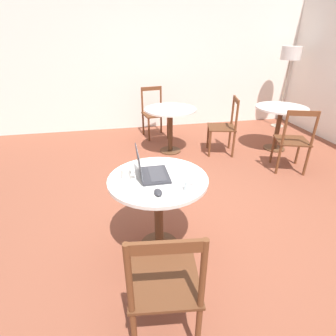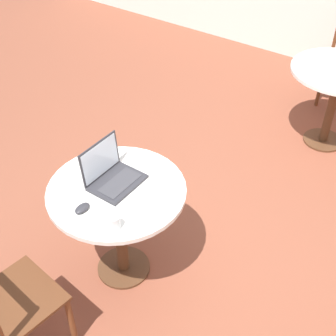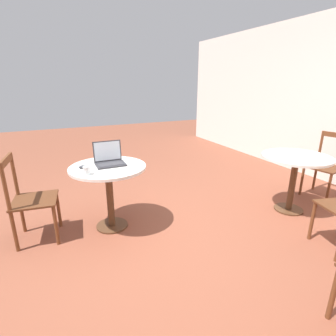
{
  "view_description": "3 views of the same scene",
  "coord_description": "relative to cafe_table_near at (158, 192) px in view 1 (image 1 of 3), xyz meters",
  "views": [
    {
      "loc": [
        -0.73,
        -2.35,
        1.8
      ],
      "look_at": [
        -0.25,
        0.04,
        0.56
      ],
      "focal_mm": 28.0,
      "sensor_mm": 36.0,
      "label": 1
    },
    {
      "loc": [
        1.0,
        -1.97,
        2.62
      ],
      "look_at": [
        -0.39,
        -0.01,
        0.62
      ],
      "focal_mm": 50.0,
      "sensor_mm": 36.0,
      "label": 2
    },
    {
      "loc": [
        2.31,
        -1.02,
        1.62
      ],
      "look_at": [
        -0.15,
        0.12,
        0.73
      ],
      "focal_mm": 28.0,
      "sensor_mm": 36.0,
      "label": 3
    }
  ],
  "objects": [
    {
      "name": "cafe_table_mid",
      "position": [
        2.41,
        1.98,
        0.0
      ],
      "size": [
        0.84,
        0.84,
        0.75
      ],
      "color": "#51331E",
      "rests_on": "ground_plane"
    },
    {
      "name": "mouse",
      "position": [
        -0.04,
        -0.25,
        0.16
      ],
      "size": [
        0.06,
        0.1,
        0.03
      ],
      "color": "#2D2D33",
      "rests_on": "cafe_table_near"
    },
    {
      "name": "chair_near_front",
      "position": [
        -0.1,
        -0.81,
        -0.15
      ],
      "size": [
        0.48,
        0.48,
        0.93
      ],
      "color": "brown",
      "rests_on": "ground_plane"
    },
    {
      "name": "mug",
      "position": [
        -0.26,
        0.03,
        0.19
      ],
      "size": [
        0.12,
        0.08,
        0.09
      ],
      "color": "silver",
      "rests_on": "cafe_table_near"
    },
    {
      "name": "floor_lamp",
      "position": [
        3.19,
        3.14,
        0.81
      ],
      "size": [
        0.37,
        0.37,
        1.62
      ],
      "color": "#9E937F",
      "rests_on": "ground_plane"
    },
    {
      "name": "cafe_table_near",
      "position": [
        0.0,
        0.0,
        0.0
      ],
      "size": [
        0.84,
        0.84,
        0.75
      ],
      "color": "#51331E",
      "rests_on": "ground_plane"
    },
    {
      "name": "wall_back",
      "position": [
        0.44,
        3.71,
        0.74
      ],
      "size": [
        9.4,
        0.06,
        2.7
      ],
      "color": "white",
      "rests_on": "ground_plane"
    },
    {
      "name": "drinking_glass",
      "position": [
        0.2,
        -0.25,
        0.18
      ],
      "size": [
        0.07,
        0.07,
        0.09
      ],
      "color": "silver",
      "rests_on": "cafe_table_near"
    },
    {
      "name": "ground_plane",
      "position": [
        0.44,
        0.48,
        -0.61
      ],
      "size": [
        16.0,
        16.0,
        0.0
      ],
      "primitive_type": "plane",
      "color": "brown"
    },
    {
      "name": "cafe_table_far",
      "position": [
        0.58,
        2.23,
        0.0
      ],
      "size": [
        0.84,
        0.84,
        0.75
      ],
      "color": "#51331E",
      "rests_on": "ground_plane"
    },
    {
      "name": "chair_far_back",
      "position": [
        0.43,
        3.07,
        -0.15
      ],
      "size": [
        0.5,
        0.5,
        0.93
      ],
      "color": "brown",
      "rests_on": "ground_plane"
    },
    {
      "name": "chair_mid_front",
      "position": [
        2.14,
        1.19,
        -0.15
      ],
      "size": [
        0.55,
        0.55,
        0.93
      ],
      "color": "brown",
      "rests_on": "ground_plane"
    },
    {
      "name": "chair_far_right",
      "position": [
        1.44,
        2.01,
        -0.15
      ],
      "size": [
        0.53,
        0.53,
        0.93
      ],
      "color": "brown",
      "rests_on": "ground_plane"
    },
    {
      "name": "laptop",
      "position": [
        -0.06,
        0.04,
        0.19
      ],
      "size": [
        0.26,
        0.32,
        0.25
      ],
      "color": "#2D2D33",
      "rests_on": "cafe_table_near"
    }
  ]
}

